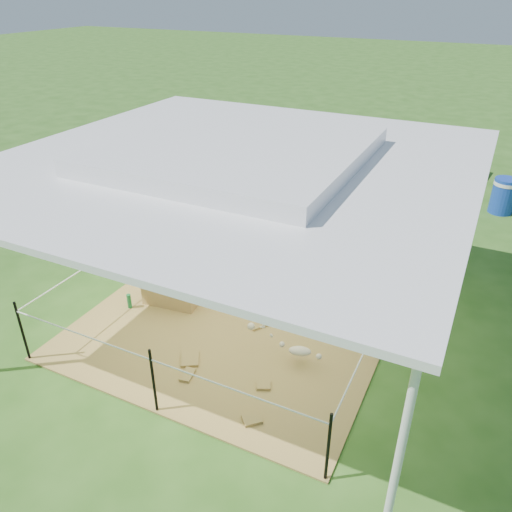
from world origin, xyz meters
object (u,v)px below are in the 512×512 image
at_px(trash_barrel, 503,196).
at_px(distant_person, 441,164).
at_px(pony, 269,268).
at_px(green_bottle, 129,301).
at_px(straw_bale, 172,292).
at_px(foal, 300,349).
at_px(picnic_table_near, 439,158).
at_px(woman, 173,254).

height_order(trash_barrel, distant_person, distant_person).
bearing_deg(pony, green_bottle, 110.44).
bearing_deg(straw_bale, foal, -11.11).
height_order(green_bottle, picnic_table_near, picnic_table_near).
bearing_deg(straw_bale, woman, -0.00).
distance_m(straw_bale, trash_barrel, 8.14).
height_order(foal, trash_barrel, trash_barrel).
relative_size(foal, distant_person, 0.73).
bearing_deg(green_bottle, straw_bale, 39.29).
bearing_deg(pony, distant_person, -33.14).
xyz_separation_m(straw_bale, trash_barrel, (4.76, 6.60, 0.18)).
bearing_deg(foal, green_bottle, 162.07).
bearing_deg(trash_barrel, woman, -125.22).
distance_m(woman, distant_person, 8.33).
bearing_deg(trash_barrel, straw_bale, -125.80).
height_order(green_bottle, distant_person, distant_person).
relative_size(straw_bale, foal, 1.02).
xyz_separation_m(green_bottle, trash_barrel, (5.31, 7.05, 0.26)).
bearing_deg(woman, trash_barrel, 137.75).
bearing_deg(pony, trash_barrel, -49.45).
xyz_separation_m(straw_bale, picnic_table_near, (2.98, 8.92, 0.16)).
distance_m(straw_bale, distant_person, 8.37).
xyz_separation_m(straw_bale, foal, (2.50, -0.49, 0.04)).
relative_size(pony, distant_person, 0.93).
bearing_deg(pony, picnic_table_near, -29.61).
xyz_separation_m(foal, trash_barrel, (2.26, 7.09, 0.14)).
distance_m(pony, foal, 1.94).
distance_m(straw_bale, woman, 0.75).
bearing_deg(picnic_table_near, foal, -85.35).
xyz_separation_m(green_bottle, distant_person, (3.71, 8.19, 0.45)).
bearing_deg(woman, foal, 71.42).
xyz_separation_m(straw_bale, woman, (0.10, -0.00, 0.75)).
bearing_deg(green_bottle, picnic_table_near, 69.39).
bearing_deg(straw_bale, green_bottle, -140.71).
bearing_deg(distant_person, trash_barrel, 127.76).
bearing_deg(foal, picnic_table_near, 69.98).
bearing_deg(trash_barrel, picnic_table_near, 127.52).
xyz_separation_m(straw_bale, distant_person, (3.16, 7.74, 0.38)).
bearing_deg(green_bottle, woman, 34.70).
height_order(woman, foal, woman).
distance_m(woman, trash_barrel, 8.10).
xyz_separation_m(woman, trash_barrel, (4.66, 6.60, -0.56)).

